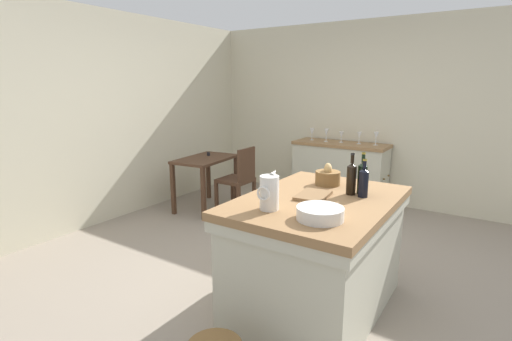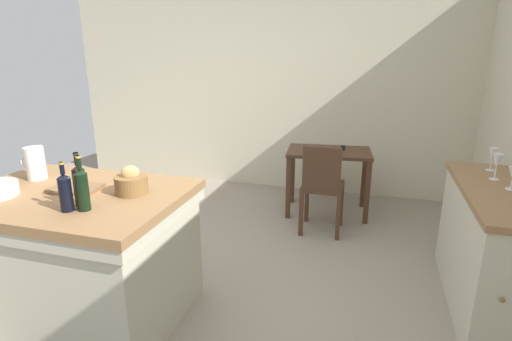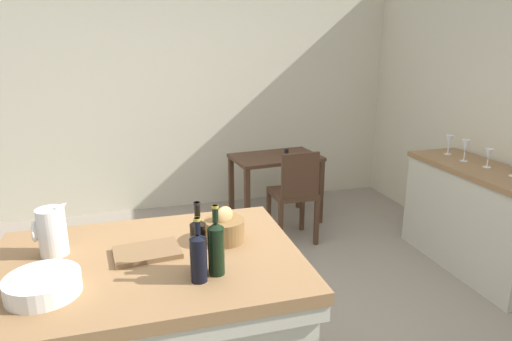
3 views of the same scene
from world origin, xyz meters
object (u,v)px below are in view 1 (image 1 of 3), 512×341
Objects in this scene: pitcher at (269,192)px; wine_glass_far_right at (312,132)px; side_cabinet at (339,172)px; cutting_board at (313,195)px; wine_glass_right at (326,133)px; wooden_chair at (239,179)px; island_table at (317,249)px; wash_bowl at (320,213)px; wine_bottle_amber at (351,178)px; wine_glass_middle at (341,135)px; wine_bottle_green at (364,182)px; wine_glass_far_left at (376,136)px; wine_glass_left at (359,136)px; writing_desk at (206,166)px; wine_bottle_dark at (362,177)px; bread_basket at (328,177)px.

pitcher reaches higher than wine_glass_far_right.
cutting_board is at bearing -163.06° from side_cabinet.
wine_glass_far_right is at bearing 82.92° from wine_glass_right.
wine_glass_far_right is at bearing 20.35° from pitcher.
pitcher reaches higher than wooden_chair.
pitcher is (-0.43, 0.17, 0.53)m from island_table.
pitcher reaches higher than wash_bowl.
wooden_chair reaches higher than side_cabinet.
wooden_chair is at bearing 58.19° from wine_bottle_amber.
wash_bowl is (-0.42, -0.20, 0.45)m from island_table.
wine_glass_right is at bearing 102.00° from wine_glass_middle.
wine_glass_middle is (0.04, 0.01, 0.55)m from side_cabinet.
wine_glass_middle is (2.55, 1.15, -0.02)m from wine_bottle_green.
pitcher is at bearing -176.08° from wine_glass_far_left.
wine_glass_far_right is (-0.02, 0.72, 0.01)m from wine_glass_left.
wine_glass_left reaches higher than island_table.
writing_desk is at bearing 65.08° from wine_bottle_green.
wine_glass_middle is (1.34, -0.87, 0.49)m from wooden_chair.
writing_desk is 3.09× the size of cutting_board.
wine_bottle_amber is at bearing -162.77° from wine_glass_left.
wine_glass_left is at bearing -88.47° from wine_glass_far_right.
wine_bottle_dark reaches higher than wine_glass_far_right.
pitcher is 1.63× the size of wine_glass_left.
writing_desk is 5.67× the size of wine_glass_left.
cutting_board is 3.03m from wine_glass_far_right.
wine_glass_far_right is at bearing -17.29° from wooden_chair.
wine_glass_left is at bearing -40.18° from wooden_chair.
wine_glass_middle is (2.53, 1.05, -0.03)m from wine_bottle_amber.
wine_bottle_green is 1.63× the size of wine_glass_far_right.
wine_glass_right is 0.25m from wine_glass_far_right.
island_table is 0.70m from pitcher.
wine_bottle_dark is at bearing -38.03° from island_table.
wine_bottle_amber is at bearing -27.30° from pitcher.
side_cabinet is (2.71, 0.87, -0.04)m from island_table.
wooden_chair is 5.46× the size of wine_glass_left.
wine_bottle_green is 2.85m from wine_glass_right.
wine_bottle_green is at bearing -6.22° from wash_bowl.
wine_bottle_amber is at bearing -149.06° from wine_glass_far_right.
wine_glass_right is at bearing 91.98° from side_cabinet.
wooden_chair is 3.34× the size of pitcher.
wine_bottle_dark is at bearing -2.41° from wash_bowl.
bread_basket is 0.32m from wine_bottle_amber.
wine_glass_middle is at bearing 24.27° from wine_bottle_dark.
writing_desk is 2.98× the size of wine_bottle_amber.
wine_bottle_green is (0.63, -0.43, -0.00)m from pitcher.
island_table is 2.84m from wine_glass_far_left.
wine_bottle_dark is 1.11× the size of wine_bottle_green.
pitcher is 0.89× the size of cutting_board.
wash_bowl is at bearing -177.14° from wine_bottle_amber.
wine_glass_left is 0.48m from wine_glass_right.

